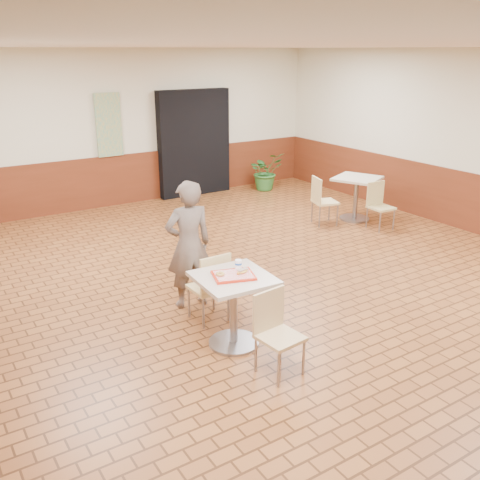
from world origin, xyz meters
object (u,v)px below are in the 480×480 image
second_table (356,191)px  potted_plant (266,171)px  main_table (234,299)px  chair_main_front (275,328)px  customer (189,245)px  ring_donut (220,274)px  chair_second_front (379,203)px  serving_tray (233,275)px  chair_second_left (322,198)px  paper_cup (238,264)px  chair_main_back (211,284)px  long_john_donut (242,271)px

second_table → potted_plant: size_ratio=0.95×
main_table → second_table: second_table is taller
chair_main_front → customer: size_ratio=0.53×
chair_main_front → ring_donut: (-0.20, 0.68, 0.36)m
ring_donut → second_table: size_ratio=0.12×
chair_second_front → potted_plant: bearing=94.2°
chair_second_front → second_table: bearing=89.7°
serving_tray → second_table: 4.97m
second_table → chair_second_front: (-0.03, -0.59, -0.08)m
main_table → chair_second_left: 4.42m
serving_tray → chair_second_front: size_ratio=0.51×
chair_main_front → paper_cup: 0.84m
main_table → serving_tray: 0.27m
chair_main_back → long_john_donut: bearing=93.0°
long_john_donut → paper_cup: 0.14m
customer → potted_plant: bearing=-127.2°
long_john_donut → potted_plant: (4.04, 5.29, -0.41)m
ring_donut → chair_second_left: 4.50m
chair_second_left → potted_plant: chair_second_left is taller
second_table → ring_donut: bearing=-150.1°
customer → second_table: customer is taller
chair_main_back → chair_second_left: 4.06m
chair_main_back → ring_donut: bearing=69.6°
chair_second_front → main_table: bearing=-152.0°
paper_cup → potted_plant: paper_cup is taller
second_table → chair_second_left: chair_second_left is taller
chair_main_front → chair_second_front: 4.89m
long_john_donut → potted_plant: bearing=52.6°
paper_cup → chair_second_left: paper_cup is taller
chair_main_front → second_table: chair_main_front is taller
potted_plant → chair_second_left: bearing=-103.4°
chair_main_back → paper_cup: 0.60m
chair_main_back → potted_plant: size_ratio=1.01×
paper_cup → chair_second_left: 4.26m
ring_donut → potted_plant: ring_donut is taller
chair_main_front → potted_plant: bearing=49.5°
long_john_donut → chair_second_left: (3.42, 2.70, -0.35)m
customer → long_john_donut: customer is taller
chair_main_back → serving_tray: 0.65m
main_table → chair_main_front: (0.07, -0.63, -0.07)m
main_table → chair_second_front: (4.21, 1.98, -0.07)m
customer → paper_cup: customer is taller
serving_tray → second_table: size_ratio=0.53×
chair_main_front → ring_donut: bearing=100.5°
paper_cup → chair_second_front: (4.08, 1.87, -0.40)m
ring_donut → paper_cup: (0.26, 0.06, 0.03)m
long_john_donut → second_table: bearing=31.9°
chair_main_back → chair_second_left: bearing=-149.5°
long_john_donut → main_table: bearing=166.1°
main_table → second_table: (4.24, 2.56, 0.01)m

